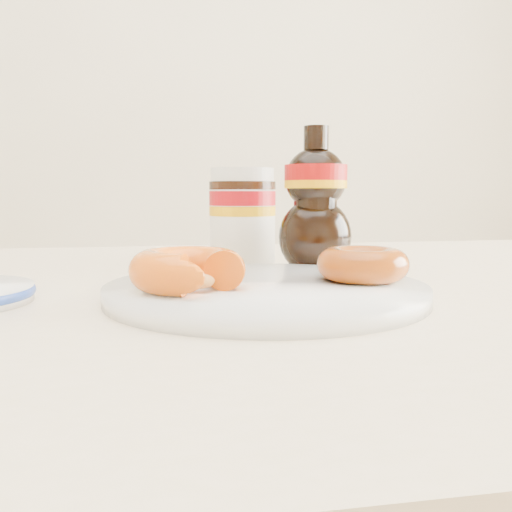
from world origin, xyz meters
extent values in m
cube|color=white|center=(0.00, 1.75, 1.30)|extent=(3.50, 0.10, 2.60)
cube|color=beige|center=(0.00, 0.10, 0.73)|extent=(1.40, 0.90, 0.04)
cylinder|color=#C6B28C|center=(0.62, 0.47, 0.35)|extent=(0.06, 0.06, 0.71)
cylinder|color=white|center=(0.05, 0.00, 0.76)|extent=(0.30, 0.30, 0.01)
torus|color=white|center=(0.05, 0.00, 0.76)|extent=(0.30, 0.30, 0.01)
torus|color=#E0520C|center=(-0.02, -0.02, 0.78)|extent=(0.13, 0.13, 0.04)
torus|color=#8B3709|center=(0.15, 0.00, 0.78)|extent=(0.11, 0.11, 0.03)
cylinder|color=white|center=(0.08, 0.29, 0.81)|extent=(0.09, 0.09, 0.11)
cylinder|color=maroon|center=(0.08, 0.29, 0.84)|extent=(0.09, 0.09, 0.02)
cylinder|color=#D89905|center=(0.08, 0.29, 0.82)|extent=(0.09, 0.09, 0.01)
cylinder|color=black|center=(0.08, 0.29, 0.86)|extent=(0.09, 0.09, 0.01)
cylinder|color=white|center=(0.08, 0.29, 0.87)|extent=(0.09, 0.09, 0.02)
camera|label=1|loc=(-0.05, -0.51, 0.85)|focal=40.00mm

